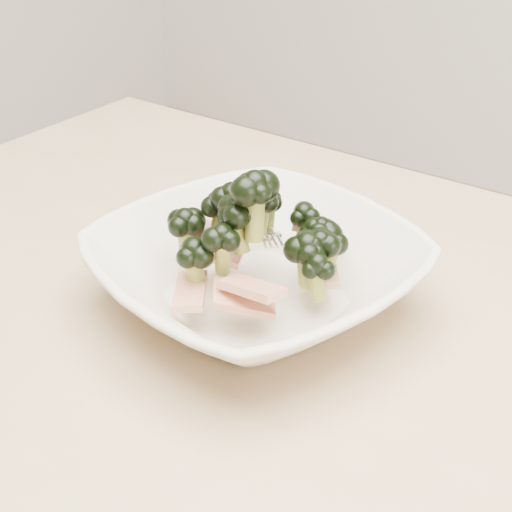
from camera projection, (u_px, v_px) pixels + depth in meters
name	position (u px, v px, depth m)	size (l,w,h in m)	color
dining_table	(315.00, 462.00, 0.61)	(1.20, 0.80, 0.75)	tan
broccoli_dish	(257.00, 266.00, 0.63)	(0.33, 0.33, 0.14)	beige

